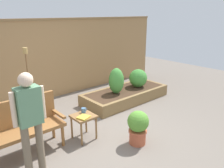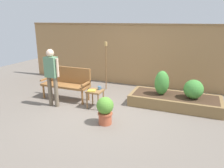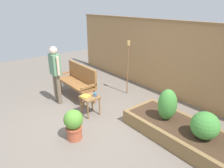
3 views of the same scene
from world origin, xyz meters
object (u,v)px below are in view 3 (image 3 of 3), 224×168
(shrub_near_bench, at_px, (167,105))
(tiki_torch, at_px, (128,58))
(side_table, at_px, (90,100))
(cup_on_table, at_px, (95,95))
(book_on_table, at_px, (85,96))
(shrub_far_corner, at_px, (205,126))
(person_by_bench, at_px, (55,70))
(garden_bench, at_px, (79,79))
(potted_boxwood, at_px, (74,123))

(shrub_near_bench, xyz_separation_m, tiki_torch, (-1.97, 0.70, 0.47))
(side_table, bearing_deg, cup_on_table, 52.60)
(book_on_table, distance_m, shrub_near_bench, 1.91)
(book_on_table, bearing_deg, cup_on_table, 35.96)
(book_on_table, height_order, shrub_far_corner, shrub_far_corner)
(side_table, xyz_separation_m, tiki_torch, (-0.36, 1.56, 0.71))
(shrub_far_corner, height_order, person_by_bench, person_by_bench)
(garden_bench, distance_m, shrub_near_bench, 2.74)
(potted_boxwood, bearing_deg, side_table, 128.98)
(garden_bench, xyz_separation_m, person_by_bench, (-0.02, -0.66, 0.39))
(potted_boxwood, bearing_deg, cup_on_table, 122.06)
(tiki_torch, bearing_deg, cup_on_table, -73.15)
(book_on_table, xyz_separation_m, person_by_bench, (-1.05, -0.25, 0.44))
(shrub_far_corner, distance_m, person_by_bench, 3.74)
(cup_on_table, distance_m, shrub_far_corner, 2.46)
(garden_bench, xyz_separation_m, tiki_torch, (0.72, 1.23, 0.56))
(cup_on_table, xyz_separation_m, shrub_near_bench, (1.52, 0.75, 0.11))
(cup_on_table, relative_size, tiki_torch, 0.08)
(side_table, relative_size, book_on_table, 2.38)
(garden_bench, xyz_separation_m, shrub_near_bench, (2.69, 0.53, 0.09))
(cup_on_table, height_order, tiki_torch, tiki_torch)
(shrub_near_bench, bearing_deg, tiki_torch, 160.34)
(side_table, xyz_separation_m, shrub_far_corner, (2.42, 0.86, 0.15))
(side_table, height_order, tiki_torch, tiki_torch)
(person_by_bench, bearing_deg, shrub_far_corner, 18.68)
(cup_on_table, bearing_deg, tiki_torch, 106.85)
(person_by_bench, bearing_deg, shrub_near_bench, 23.79)
(tiki_torch, distance_m, person_by_bench, 2.04)
(side_table, xyz_separation_m, book_on_table, (-0.05, -0.08, 0.10))
(garden_bench, height_order, book_on_table, garden_bench)
(side_table, height_order, shrub_near_bench, shrub_near_bench)
(person_by_bench, bearing_deg, tiki_torch, 68.69)
(book_on_table, relative_size, shrub_far_corner, 0.40)
(side_table, bearing_deg, book_on_table, -122.77)
(shrub_near_bench, bearing_deg, potted_boxwood, -120.50)
(book_on_table, xyz_separation_m, shrub_near_bench, (1.66, 0.94, 0.14))
(cup_on_table, distance_m, book_on_table, 0.23)
(side_table, distance_m, shrub_near_bench, 1.83)
(potted_boxwood, relative_size, tiki_torch, 0.40)
(shrub_near_bench, distance_m, shrub_far_corner, 0.83)
(shrub_far_corner, bearing_deg, tiki_torch, 165.86)
(side_table, height_order, shrub_far_corner, shrub_far_corner)
(cup_on_table, relative_size, potted_boxwood, 0.19)
(potted_boxwood, distance_m, tiki_torch, 2.66)
(potted_boxwood, xyz_separation_m, tiki_torch, (-1.00, 2.35, 0.75))
(shrub_near_bench, relative_size, tiki_torch, 0.42)
(tiki_torch, bearing_deg, side_table, -76.93)
(book_on_table, bearing_deg, garden_bench, 139.63)
(potted_boxwood, relative_size, shrub_near_bench, 0.96)
(shrub_near_bench, distance_m, person_by_bench, 2.97)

